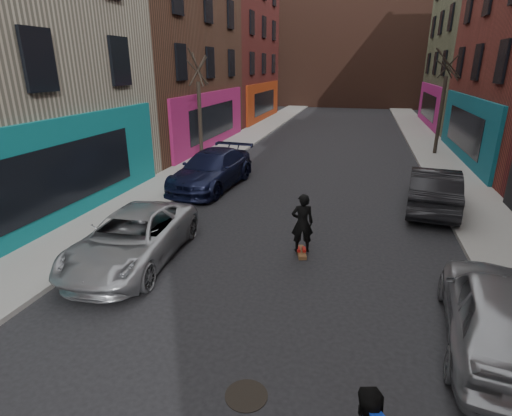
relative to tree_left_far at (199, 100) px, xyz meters
The scene contains 12 objects.
sidewalk_left 12.45m from the tree_left_far, 90.24° to the left, with size 2.50×84.00×0.13m, color gray.
sidewalk_right 17.61m from the tree_left_far, 43.95° to the left, with size 2.50×84.00×0.13m, color gray.
building_far 38.67m from the tree_left_far, 80.73° to the left, with size 40.00×10.00×14.00m, color #47281E.
tree_left_far is the anchor object (origin of this frame).
tree_right_far 13.78m from the tree_left_far, 25.82° to the left, with size 2.00×2.00×6.80m, color black, non-canonical shape.
parked_left_far 11.32m from the tree_left_far, 77.66° to the right, with size 2.26×4.91×1.36m, color #919399.
parked_left_end 4.78m from the tree_left_far, 61.62° to the right, with size 2.21×5.42×1.57m, color black.
parked_right_far 16.51m from the tree_left_far, 48.52° to the right, with size 1.82×4.52×1.54m, color gray.
parked_right_end 11.87m from the tree_left_far, 21.18° to the right, with size 1.66×4.77×1.57m, color black.
skateboard 11.82m from the tree_left_far, 53.83° to the right, with size 0.22×0.80×0.10m, color brown.
skateboarder 11.60m from the tree_left_far, 53.83° to the right, with size 0.62×0.40×1.69m, color black.
manhole 16.31m from the tree_left_far, 65.53° to the right, with size 0.70×0.70×0.01m, color black.
Camera 1 is at (1.85, -1.39, 5.06)m, focal length 28.00 mm.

